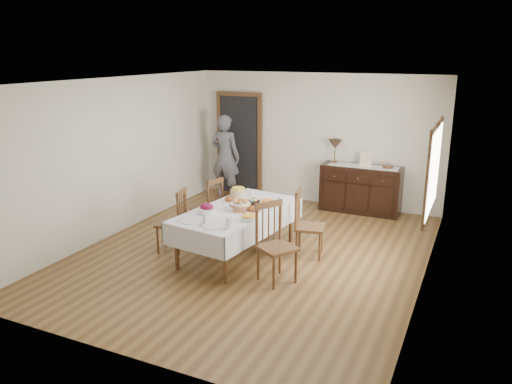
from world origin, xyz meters
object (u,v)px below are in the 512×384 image
at_px(chair_left_far, 210,206).
at_px(table_lamp, 335,145).
at_px(sideboard, 361,189).
at_px(dining_table, 237,215).
at_px(chair_right_far, 306,223).
at_px(chair_right_near, 275,242).
at_px(chair_left_near, 174,220).
at_px(person, 225,154).

xyz_separation_m(chair_left_far, table_lamp, (1.46, 2.33, 0.76)).
relative_size(chair_left_far, sideboard, 0.65).
height_order(dining_table, table_lamp, table_lamp).
distance_m(dining_table, sideboard, 3.12).
distance_m(chair_right_far, table_lamp, 2.64).
height_order(chair_left_far, chair_right_near, chair_right_near).
distance_m(chair_right_near, chair_right_far, 0.98).
distance_m(sideboard, table_lamp, 0.98).
xyz_separation_m(chair_right_near, sideboard, (0.35, 3.45, -0.09)).
height_order(dining_table, chair_right_far, chair_right_far).
relative_size(sideboard, table_lamp, 3.28).
relative_size(chair_left_far, table_lamp, 2.14).
distance_m(chair_left_far, chair_right_far, 1.78).
height_order(chair_left_near, chair_right_near, chair_right_near).
relative_size(chair_right_far, person, 0.54).
bearing_deg(sideboard, table_lamp, 176.06).
relative_size(dining_table, chair_left_near, 2.29).
height_order(chair_right_near, sideboard, chair_right_near).
distance_m(dining_table, chair_left_far, 1.02).
bearing_deg(chair_right_near, chair_left_near, 112.04).
bearing_deg(dining_table, chair_right_far, 31.24).
distance_m(chair_right_near, table_lamp, 3.56).
bearing_deg(dining_table, person, 129.35).
bearing_deg(chair_right_far, person, 36.58).
bearing_deg(sideboard, chair_left_far, -131.30).
bearing_deg(person, sideboard, -173.61).
xyz_separation_m(chair_left_far, chair_right_far, (1.77, -0.18, 0.02)).
height_order(chair_right_far, person, person).
bearing_deg(dining_table, table_lamp, 85.56).
relative_size(dining_table, sideboard, 1.49).
xyz_separation_m(person, table_lamp, (2.25, 0.28, 0.32)).
relative_size(chair_right_near, chair_right_far, 1.05).
bearing_deg(chair_left_far, chair_left_near, 1.68).
height_order(sideboard, person, person).
xyz_separation_m(sideboard, table_lamp, (-0.55, 0.04, 0.81)).
bearing_deg(dining_table, chair_right_near, -25.76).
bearing_deg(chair_right_near, person, 69.31).
xyz_separation_m(dining_table, sideboard, (1.19, 2.88, -0.19)).
relative_size(chair_right_near, table_lamp, 2.34).
xyz_separation_m(chair_right_far, sideboard, (0.24, 2.47, -0.06)).
height_order(chair_left_far, person, person).
height_order(chair_right_near, chair_right_far, chair_right_near).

